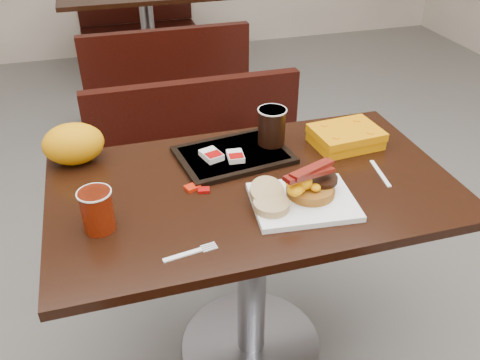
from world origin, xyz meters
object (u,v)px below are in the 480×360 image
object	(u,v)px
bench_far_n	(138,18)
clamshell	(346,137)
bench_far_s	(164,77)
paper_bag	(73,144)
platter	(303,202)
table_far	(149,41)
pancake_stack	(311,189)
hashbrown_sleeve_right	(235,156)
hashbrown_sleeve_left	(211,155)
bench_near_n	(206,173)
coffee_cup_far	(272,127)
tray	(234,155)
fork	(183,255)
coffee_cup_near	(97,211)
table_near	(252,276)
knife	(380,173)

from	to	relation	value
bench_far_n	clamshell	size ratio (longest dim) A/B	4.54
bench_far_s	paper_bag	distance (m)	1.76
platter	paper_bag	size ratio (longest dim) A/B	1.50
clamshell	paper_bag	bearing A→B (deg)	166.34
table_far	pancake_stack	size ratio (longest dim) A/B	8.66
platter	pancake_stack	world-z (taller)	pancake_stack
hashbrown_sleeve_right	hashbrown_sleeve_left	bearing A→B (deg)	164.71
bench_far_s	paper_bag	xyz separation A→B (m)	(-0.51, -1.62, 0.46)
platter	clamshell	xyz separation A→B (m)	(0.27, 0.28, 0.02)
bench_near_n	coffee_cup_far	size ratio (longest dim) A/B	8.16
tray	hashbrown_sleeve_left	size ratio (longest dim) A/B	4.79
tray	coffee_cup_far	size ratio (longest dim) A/B	2.86
hashbrown_sleeve_right	tray	bearing A→B (deg)	89.03
hashbrown_sleeve_right	coffee_cup_far	distance (m)	0.17
bench_far_s	clamshell	distance (m)	1.84
hashbrown_sleeve_right	coffee_cup_far	xyz separation A→B (m)	(0.14, 0.07, 0.05)
tray	clamshell	xyz separation A→B (m)	(0.39, -0.02, 0.02)
fork	tray	world-z (taller)	tray
bench_far_s	paper_bag	size ratio (longest dim) A/B	5.27
tray	bench_far_s	bearing A→B (deg)	81.37
platter	coffee_cup_near	distance (m)	0.56
pancake_stack	paper_bag	bearing A→B (deg)	148.23
platter	table_near	bearing A→B (deg)	132.58
hashbrown_sleeve_left	hashbrown_sleeve_right	size ratio (longest dim) A/B	1.09
hashbrown_sleeve_right	paper_bag	distance (m)	0.51
pancake_stack	hashbrown_sleeve_right	size ratio (longest dim) A/B	2.06
bench_far_s	tray	bearing A→B (deg)	-90.52
pancake_stack	clamshell	bearing A→B (deg)	47.54
hashbrown_sleeve_right	clamshell	bearing A→B (deg)	7.19
bench_far_s	paper_bag	world-z (taller)	paper_bag
coffee_cup_near	hashbrown_sleeve_right	distance (m)	0.49
coffee_cup_far	clamshell	distance (m)	0.26
bench_far_s	coffee_cup_near	size ratio (longest dim) A/B	8.62
pancake_stack	knife	world-z (taller)	pancake_stack
table_far	pancake_stack	world-z (taller)	pancake_stack
hashbrown_sleeve_left	coffee_cup_far	xyz separation A→B (m)	(0.21, 0.04, 0.05)
fork	coffee_cup_far	world-z (taller)	coffee_cup_far
table_far	coffee_cup_far	world-z (taller)	coffee_cup_far
pancake_stack	coffee_cup_far	world-z (taller)	coffee_cup_far
coffee_cup_near	bench_far_n	bearing A→B (deg)	82.40
bench_far_n	pancake_stack	xyz separation A→B (m)	(0.13, -3.41, 0.42)
bench_far_n	coffee_cup_far	xyz separation A→B (m)	(0.12, -3.10, 0.47)
bench_far_n	platter	xyz separation A→B (m)	(0.10, -3.44, 0.40)
bench_near_n	pancake_stack	size ratio (longest dim) A/B	7.22
knife	clamshell	size ratio (longest dim) A/B	0.68
fork	clamshell	size ratio (longest dim) A/B	0.64
bench_far_s	coffee_cup_near	distance (m)	2.09
hashbrown_sleeve_right	platter	bearing A→B (deg)	-60.03
table_far	coffee_cup_far	size ratio (longest dim) A/B	9.79
bench_near_n	hashbrown_sleeve_left	distance (m)	0.69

